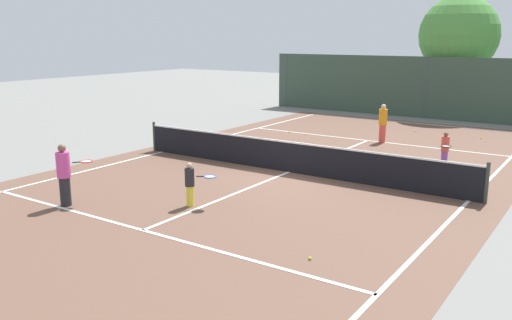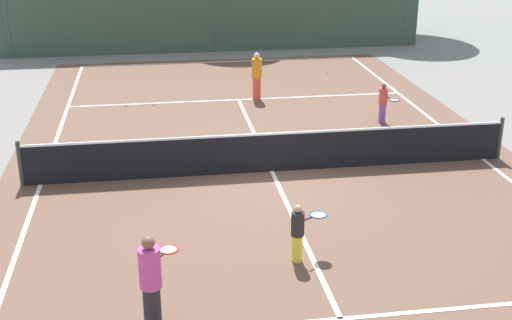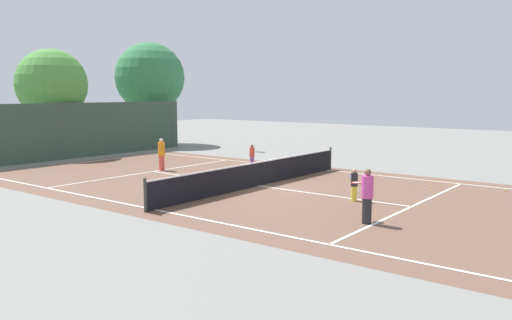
{
  "view_description": "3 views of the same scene",
  "coord_description": "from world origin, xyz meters",
  "px_view_note": "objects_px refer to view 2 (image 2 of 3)",
  "views": [
    {
      "loc": [
        8.48,
        -14.43,
        4.25
      ],
      "look_at": [
        -0.23,
        -1.55,
        0.66
      ],
      "focal_mm": 37.92,
      "sensor_mm": 36.0,
      "label": 1
    },
    {
      "loc": [
        -2.77,
        -15.51,
        6.36
      ],
      "look_at": [
        -0.63,
        -1.54,
        0.92
      ],
      "focal_mm": 48.6,
      "sensor_mm": 36.0,
      "label": 2
    },
    {
      "loc": [
        -16.56,
        -12.58,
        3.74
      ],
      "look_at": [
        -1.19,
        -0.8,
        1.25
      ],
      "focal_mm": 36.49,
      "sensor_mm": 36.0,
      "label": 3
    }
  ],
  "objects_px": {
    "tennis_ball_0": "(328,73)",
    "tennis_ball_5": "(252,75)",
    "player_1": "(384,102)",
    "tennis_ball_2": "(295,148)",
    "player_3": "(151,282)",
    "player_0": "(257,76)",
    "tennis_ball_6": "(154,105)",
    "tennis_ball_1": "(126,106)",
    "player_2": "(299,231)"
  },
  "relations": [
    {
      "from": "player_0",
      "to": "tennis_ball_5",
      "type": "relative_size",
      "value": 23.67
    },
    {
      "from": "player_2",
      "to": "tennis_ball_0",
      "type": "xyz_separation_m",
      "value": [
        4.08,
        13.88,
        -0.56
      ]
    },
    {
      "from": "player_0",
      "to": "tennis_ball_2",
      "type": "bearing_deg",
      "value": -86.74
    },
    {
      "from": "player_3",
      "to": "tennis_ball_6",
      "type": "relative_size",
      "value": 24.31
    },
    {
      "from": "tennis_ball_0",
      "to": "tennis_ball_1",
      "type": "height_order",
      "value": "same"
    },
    {
      "from": "player_1",
      "to": "player_3",
      "type": "bearing_deg",
      "value": -125.88
    },
    {
      "from": "player_1",
      "to": "tennis_ball_5",
      "type": "height_order",
      "value": "player_1"
    },
    {
      "from": "tennis_ball_1",
      "to": "tennis_ball_6",
      "type": "xyz_separation_m",
      "value": [
        0.88,
        -0.04,
        0.0
      ]
    },
    {
      "from": "player_1",
      "to": "player_0",
      "type": "bearing_deg",
      "value": 137.34
    },
    {
      "from": "tennis_ball_0",
      "to": "tennis_ball_6",
      "type": "xyz_separation_m",
      "value": [
        -6.6,
        -3.32,
        0.0
      ]
    },
    {
      "from": "player_1",
      "to": "tennis_ball_5",
      "type": "relative_size",
      "value": 18.14
    },
    {
      "from": "player_0",
      "to": "player_3",
      "type": "relative_size",
      "value": 0.97
    },
    {
      "from": "tennis_ball_2",
      "to": "player_0",
      "type": "bearing_deg",
      "value": 93.26
    },
    {
      "from": "player_3",
      "to": "tennis_ball_6",
      "type": "xyz_separation_m",
      "value": [
        0.17,
        12.32,
        -0.8
      ]
    },
    {
      "from": "tennis_ball_0",
      "to": "tennis_ball_5",
      "type": "distance_m",
      "value": 2.88
    },
    {
      "from": "player_0",
      "to": "player_2",
      "type": "bearing_deg",
      "value": -94.68
    },
    {
      "from": "tennis_ball_0",
      "to": "tennis_ball_1",
      "type": "xyz_separation_m",
      "value": [
        -7.47,
        -3.28,
        0.0
      ]
    },
    {
      "from": "player_3",
      "to": "tennis_ball_5",
      "type": "bearing_deg",
      "value": 76.16
    },
    {
      "from": "player_0",
      "to": "tennis_ball_0",
      "type": "bearing_deg",
      "value": 43.8
    },
    {
      "from": "player_3",
      "to": "tennis_ball_0",
      "type": "bearing_deg",
      "value": 66.61
    },
    {
      "from": "tennis_ball_5",
      "to": "tennis_ball_0",
      "type": "bearing_deg",
      "value": -2.88
    },
    {
      "from": "player_2",
      "to": "tennis_ball_5",
      "type": "xyz_separation_m",
      "value": [
        1.2,
        14.03,
        -0.56
      ]
    },
    {
      "from": "player_2",
      "to": "tennis_ball_1",
      "type": "relative_size",
      "value": 17.24
    },
    {
      "from": "tennis_ball_0",
      "to": "tennis_ball_1",
      "type": "bearing_deg",
      "value": -156.31
    },
    {
      "from": "player_2",
      "to": "player_3",
      "type": "distance_m",
      "value": 3.22
    },
    {
      "from": "tennis_ball_0",
      "to": "player_1",
      "type": "bearing_deg",
      "value": -88.87
    },
    {
      "from": "player_2",
      "to": "player_0",
      "type": "bearing_deg",
      "value": 85.32
    },
    {
      "from": "tennis_ball_1",
      "to": "tennis_ball_0",
      "type": "bearing_deg",
      "value": 23.69
    },
    {
      "from": "player_3",
      "to": "tennis_ball_5",
      "type": "relative_size",
      "value": 24.31
    },
    {
      "from": "player_0",
      "to": "tennis_ball_0",
      "type": "height_order",
      "value": "player_0"
    },
    {
      "from": "player_0",
      "to": "tennis_ball_5",
      "type": "distance_m",
      "value": 3.31
    },
    {
      "from": "player_1",
      "to": "tennis_ball_0",
      "type": "bearing_deg",
      "value": 91.13
    },
    {
      "from": "player_2",
      "to": "player_3",
      "type": "relative_size",
      "value": 0.71
    },
    {
      "from": "tennis_ball_1",
      "to": "tennis_ball_2",
      "type": "height_order",
      "value": "same"
    },
    {
      "from": "tennis_ball_0",
      "to": "tennis_ball_2",
      "type": "distance_m",
      "value": 8.49
    },
    {
      "from": "player_2",
      "to": "tennis_ball_1",
      "type": "distance_m",
      "value": 11.15
    },
    {
      "from": "tennis_ball_1",
      "to": "tennis_ball_2",
      "type": "xyz_separation_m",
      "value": [
        4.56,
        -4.7,
        0.0
      ]
    },
    {
      "from": "player_3",
      "to": "player_1",
      "type": "bearing_deg",
      "value": 54.12
    },
    {
      "from": "player_1",
      "to": "tennis_ball_2",
      "type": "height_order",
      "value": "player_1"
    },
    {
      "from": "tennis_ball_0",
      "to": "tennis_ball_5",
      "type": "relative_size",
      "value": 1.0
    },
    {
      "from": "player_0",
      "to": "tennis_ball_6",
      "type": "height_order",
      "value": "player_0"
    },
    {
      "from": "tennis_ball_2",
      "to": "tennis_ball_6",
      "type": "xyz_separation_m",
      "value": [
        -3.68,
        4.66,
        0.0
      ]
    },
    {
      "from": "player_2",
      "to": "player_3",
      "type": "xyz_separation_m",
      "value": [
        -2.68,
        -1.76,
        0.23
      ]
    },
    {
      "from": "tennis_ball_2",
      "to": "tennis_ball_5",
      "type": "xyz_separation_m",
      "value": [
        0.04,
        8.12,
        0.0
      ]
    },
    {
      "from": "tennis_ball_5",
      "to": "tennis_ball_6",
      "type": "distance_m",
      "value": 5.08
    },
    {
      "from": "player_1",
      "to": "tennis_ball_2",
      "type": "distance_m",
      "value": 3.61
    },
    {
      "from": "player_1",
      "to": "tennis_ball_2",
      "type": "xyz_separation_m",
      "value": [
        -3.04,
        -1.86,
        -0.59
      ]
    },
    {
      "from": "player_1",
      "to": "tennis_ball_6",
      "type": "relative_size",
      "value": 18.14
    },
    {
      "from": "tennis_ball_0",
      "to": "tennis_ball_6",
      "type": "bearing_deg",
      "value": -153.29
    },
    {
      "from": "tennis_ball_1",
      "to": "tennis_ball_2",
      "type": "bearing_deg",
      "value": -45.89
    }
  ]
}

